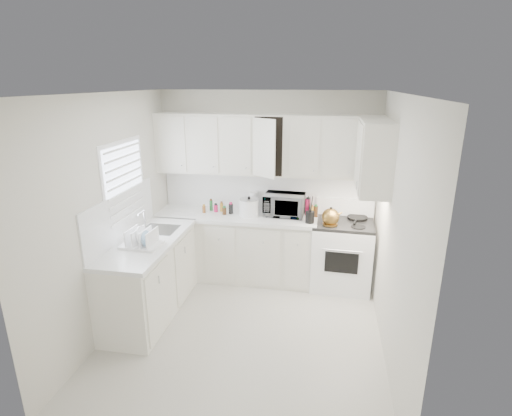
% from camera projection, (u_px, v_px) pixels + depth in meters
% --- Properties ---
extents(floor, '(3.20, 3.20, 0.00)m').
position_uv_depth(floor, '(245.00, 331.00, 4.55)').
color(floor, '#BCB8AC').
rests_on(floor, ground).
extents(ceiling, '(3.20, 3.20, 0.00)m').
position_uv_depth(ceiling, '(243.00, 93.00, 3.76)').
color(ceiling, white).
rests_on(ceiling, ground).
extents(wall_back, '(3.00, 0.00, 3.00)m').
position_uv_depth(wall_back, '(267.00, 186.00, 5.66)').
color(wall_back, beige).
rests_on(wall_back, ground).
extents(wall_front, '(3.00, 0.00, 3.00)m').
position_uv_depth(wall_front, '(194.00, 304.00, 2.65)').
color(wall_front, beige).
rests_on(wall_front, ground).
extents(wall_left, '(0.00, 3.20, 3.20)m').
position_uv_depth(wall_left, '(111.00, 215.00, 4.41)').
color(wall_left, beige).
rests_on(wall_left, ground).
extents(wall_right, '(0.00, 3.20, 3.20)m').
position_uv_depth(wall_right, '(395.00, 233.00, 3.90)').
color(wall_right, beige).
rests_on(wall_right, ground).
extents(window_blinds, '(0.06, 0.96, 1.06)m').
position_uv_depth(window_blinds, '(126.00, 186.00, 4.66)').
color(window_blinds, white).
rests_on(window_blinds, wall_left).
extents(lower_cabinets_back, '(2.22, 0.60, 0.90)m').
position_uv_depth(lower_cabinets_back, '(237.00, 248.00, 5.70)').
color(lower_cabinets_back, beige).
rests_on(lower_cabinets_back, floor).
extents(lower_cabinets_left, '(0.60, 1.60, 0.90)m').
position_uv_depth(lower_cabinets_left, '(150.00, 279.00, 4.80)').
color(lower_cabinets_left, beige).
rests_on(lower_cabinets_left, floor).
extents(countertop_back, '(2.24, 0.64, 0.05)m').
position_uv_depth(countertop_back, '(236.00, 216.00, 5.54)').
color(countertop_back, silver).
rests_on(countertop_back, lower_cabinets_back).
extents(countertop_left, '(0.64, 1.62, 0.05)m').
position_uv_depth(countertop_left, '(148.00, 242.00, 4.66)').
color(countertop_left, silver).
rests_on(countertop_left, lower_cabinets_left).
extents(backsplash_back, '(2.98, 0.02, 0.55)m').
position_uv_depth(backsplash_back, '(267.00, 191.00, 5.67)').
color(backsplash_back, silver).
rests_on(backsplash_back, wall_back).
extents(backsplash_left, '(0.02, 1.60, 0.55)m').
position_uv_depth(backsplash_left, '(121.00, 216.00, 4.62)').
color(backsplash_left, silver).
rests_on(backsplash_left, wall_left).
extents(upper_cabinets_back, '(3.00, 0.33, 0.80)m').
position_uv_depth(upper_cabinets_back, '(266.00, 174.00, 5.44)').
color(upper_cabinets_back, beige).
rests_on(upper_cabinets_back, wall_back).
extents(upper_cabinets_right, '(0.33, 0.90, 0.80)m').
position_uv_depth(upper_cabinets_right, '(371.00, 191.00, 4.64)').
color(upper_cabinets_right, beige).
rests_on(upper_cabinets_right, wall_right).
extents(sink, '(0.42, 0.38, 0.30)m').
position_uv_depth(sink, '(159.00, 220.00, 4.94)').
color(sink, gray).
rests_on(sink, countertop_left).
extents(stove, '(0.80, 0.67, 1.20)m').
position_uv_depth(stove, '(342.00, 246.00, 5.38)').
color(stove, white).
rests_on(stove, floor).
extents(tea_kettle, '(0.31, 0.27, 0.26)m').
position_uv_depth(tea_kettle, '(331.00, 216.00, 5.12)').
color(tea_kettle, olive).
rests_on(tea_kettle, stove).
extents(frying_pan, '(0.35, 0.50, 0.04)m').
position_uv_depth(frying_pan, '(357.00, 217.00, 5.39)').
color(frying_pan, black).
rests_on(frying_pan, stove).
extents(microwave, '(0.55, 0.33, 0.36)m').
position_uv_depth(microwave, '(284.00, 202.00, 5.46)').
color(microwave, gray).
rests_on(microwave, countertop_back).
extents(rice_cooker, '(0.27, 0.27, 0.27)m').
position_uv_depth(rice_cooker, '(249.00, 206.00, 5.46)').
color(rice_cooker, white).
rests_on(rice_cooker, countertop_back).
extents(paper_towel, '(0.12, 0.12, 0.27)m').
position_uv_depth(paper_towel, '(253.00, 201.00, 5.68)').
color(paper_towel, white).
rests_on(paper_towel, countertop_back).
extents(utensil_crock, '(0.15, 0.15, 0.37)m').
position_uv_depth(utensil_crock, '(310.00, 209.00, 5.16)').
color(utensil_crock, black).
rests_on(utensil_crock, countertop_back).
extents(dish_rack, '(0.43, 0.33, 0.23)m').
position_uv_depth(dish_rack, '(141.00, 236.00, 4.44)').
color(dish_rack, white).
rests_on(dish_rack, countertop_left).
extents(spice_left_0, '(0.06, 0.06, 0.13)m').
position_uv_depth(spice_left_0, '(206.00, 205.00, 5.72)').
color(spice_left_0, brown).
rests_on(spice_left_0, countertop_back).
extents(spice_left_1, '(0.06, 0.06, 0.13)m').
position_uv_depth(spice_left_1, '(210.00, 208.00, 5.62)').
color(spice_left_1, '#236A2E').
rests_on(spice_left_1, countertop_back).
extents(spice_left_2, '(0.06, 0.06, 0.13)m').
position_uv_depth(spice_left_2, '(217.00, 206.00, 5.69)').
color(spice_left_2, '#DB1D58').
rests_on(spice_left_2, countertop_back).
extents(spice_left_3, '(0.06, 0.06, 0.13)m').
position_uv_depth(spice_left_3, '(220.00, 208.00, 5.59)').
color(spice_left_3, gold).
rests_on(spice_left_3, countertop_back).
extents(spice_left_4, '(0.06, 0.06, 0.13)m').
position_uv_depth(spice_left_4, '(227.00, 207.00, 5.67)').
color(spice_left_4, '#4D2E16').
rests_on(spice_left_4, countertop_back).
extents(spice_left_5, '(0.06, 0.06, 0.13)m').
position_uv_depth(spice_left_5, '(230.00, 209.00, 5.57)').
color(spice_left_5, black).
rests_on(spice_left_5, countertop_back).
extents(sauce_right_0, '(0.06, 0.06, 0.19)m').
position_uv_depth(sauce_right_0, '(307.00, 208.00, 5.50)').
color(sauce_right_0, '#DB1D58').
rests_on(sauce_right_0, countertop_back).
extents(sauce_right_1, '(0.06, 0.06, 0.19)m').
position_uv_depth(sauce_right_1, '(311.00, 210.00, 5.44)').
color(sauce_right_1, gold).
rests_on(sauce_right_1, countertop_back).
extents(sauce_right_2, '(0.06, 0.06, 0.19)m').
position_uv_depth(sauce_right_2, '(315.00, 208.00, 5.48)').
color(sauce_right_2, '#4D2E16').
rests_on(sauce_right_2, countertop_back).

